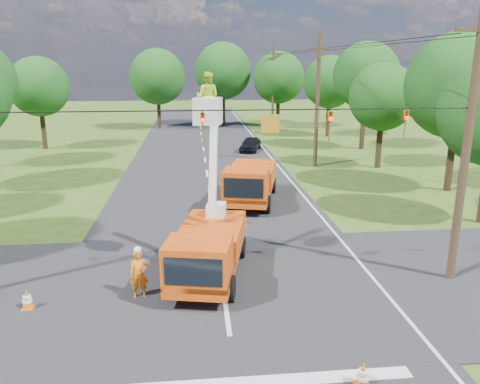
{
  "coord_description": "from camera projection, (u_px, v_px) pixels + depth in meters",
  "views": [
    {
      "loc": [
        -0.91,
        -13.13,
        7.76
      ],
      "look_at": [
        0.96,
        5.47,
        2.6
      ],
      "focal_mm": 35.0,
      "sensor_mm": 36.0,
      "label": 1
    }
  ],
  "objects": [
    {
      "name": "ground",
      "position": [
        207.0,
        174.0,
        33.93
      ],
      "size": [
        140.0,
        140.0,
        0.0
      ],
      "primitive_type": "plane",
      "color": "#274D17",
      "rests_on": "ground"
    },
    {
      "name": "tree_right_e",
      "position": [
        330.0,
        82.0,
        50.01
      ],
      "size": [
        5.6,
        5.6,
        8.63
      ],
      "color": "#382616",
      "rests_on": "ground"
    },
    {
      "name": "traffic_cone_4",
      "position": [
        27.0,
        299.0,
        15.18
      ],
      "size": [
        0.38,
        0.38,
        0.71
      ],
      "color": "#DB620B",
      "rests_on": "ground"
    },
    {
      "name": "edge_line",
      "position": [
        283.0,
        172.0,
        34.47
      ],
      "size": [
        0.12,
        90.0,
        0.02
      ],
      "primitive_type": "cube",
      "color": "silver",
      "rests_on": "ground"
    },
    {
      "name": "signal_span",
      "position": [
        289.0,
        123.0,
        15.31
      ],
      "size": [
        18.0,
        0.29,
        1.07
      ],
      "color": "black",
      "rests_on": "ground"
    },
    {
      "name": "pole_right_mid",
      "position": [
        317.0,
        100.0,
        35.3
      ],
      "size": [
        1.8,
        0.3,
        10.0
      ],
      "color": "#4C3823",
      "rests_on": "ground"
    },
    {
      "name": "tree_far_a",
      "position": [
        157.0,
        77.0,
        55.78
      ],
      "size": [
        6.6,
        6.6,
        9.5
      ],
      "color": "#382616",
      "rests_on": "ground"
    },
    {
      "name": "tree_right_b",
      "position": [
        459.0,
        86.0,
        27.9
      ],
      "size": [
        6.4,
        6.4,
        9.65
      ],
      "color": "#382616",
      "rests_on": "ground"
    },
    {
      "name": "road_main",
      "position": [
        207.0,
        174.0,
        33.93
      ],
      "size": [
        12.0,
        100.0,
        0.06
      ],
      "primitive_type": "cube",
      "color": "black",
      "rests_on": "ground"
    },
    {
      "name": "traffic_cone_3",
      "position": [
        244.0,
        201.0,
        25.94
      ],
      "size": [
        0.38,
        0.38,
        0.71
      ],
      "color": "#DB620B",
      "rests_on": "ground"
    },
    {
      "name": "tree_far_b",
      "position": [
        223.0,
        71.0,
        58.3
      ],
      "size": [
        7.0,
        7.0,
        10.32
      ],
      "color": "#382616",
      "rests_on": "ground"
    },
    {
      "name": "ground_worker",
      "position": [
        139.0,
        274.0,
        15.83
      ],
      "size": [
        0.69,
        0.52,
        1.72
      ],
      "primitive_type": "imported",
      "rotation": [
        0.0,
        0.0,
        0.18
      ],
      "color": "orange",
      "rests_on": "ground"
    },
    {
      "name": "distant_car",
      "position": [
        250.0,
        144.0,
        42.58
      ],
      "size": [
        2.62,
        4.05,
        1.28
      ],
      "primitive_type": "imported",
      "rotation": [
        0.0,
        0.0,
        -0.32
      ],
      "color": "black",
      "rests_on": "ground"
    },
    {
      "name": "road_cross",
      "position": [
        223.0,
        289.0,
        16.66
      ],
      "size": [
        56.0,
        10.0,
        0.07
      ],
      "primitive_type": "cube",
      "color": "black",
      "rests_on": "ground"
    },
    {
      "name": "pole_right_far",
      "position": [
        273.0,
        87.0,
        54.49
      ],
      "size": [
        1.8,
        0.3,
        10.0
      ],
      "color": "#4C3823",
      "rests_on": "ground"
    },
    {
      "name": "bucket_truck",
      "position": [
        208.0,
        238.0,
        17.13
      ],
      "size": [
        3.26,
        6.12,
        7.48
      ],
      "rotation": [
        0.0,
        0.0,
        -0.2
      ],
      "color": "#E45410",
      "rests_on": "ground"
    },
    {
      "name": "tree_right_d",
      "position": [
        366.0,
        76.0,
        42.21
      ],
      "size": [
        6.0,
        6.0,
        9.7
      ],
      "color": "#382616",
      "rests_on": "ground"
    },
    {
      "name": "traffic_cone_7",
      "position": [
        272.0,
        177.0,
        31.52
      ],
      "size": [
        0.38,
        0.38,
        0.71
      ],
      "color": "#DB620B",
      "rests_on": "ground"
    },
    {
      "name": "traffic_cone_2",
      "position": [
        243.0,
        218.0,
        23.12
      ],
      "size": [
        0.38,
        0.38,
        0.71
      ],
      "color": "#DB620B",
      "rests_on": "ground"
    },
    {
      "name": "traffic_cone_1",
      "position": [
        363.0,
        375.0,
        11.5
      ],
      "size": [
        0.38,
        0.38,
        0.71
      ],
      "color": "#DB620B",
      "rests_on": "ground"
    },
    {
      "name": "tree_right_c",
      "position": [
        383.0,
        97.0,
        34.74
      ],
      "size": [
        5.0,
        5.0,
        7.83
      ],
      "color": "#382616",
      "rests_on": "ground"
    },
    {
      "name": "tree_left_f",
      "position": [
        39.0,
        87.0,
        42.5
      ],
      "size": [
        5.4,
        5.4,
        8.4
      ],
      "color": "#382616",
      "rests_on": "ground"
    },
    {
      "name": "pole_right_near",
      "position": [
        467.0,
        143.0,
        16.12
      ],
      "size": [
        1.8,
        0.3,
        10.0
      ],
      "color": "#4C3823",
      "rests_on": "ground"
    },
    {
      "name": "tree_far_c",
      "position": [
        279.0,
        78.0,
        56.25
      ],
      "size": [
        6.2,
        6.2,
        9.18
      ],
      "color": "#382616",
      "rests_on": "ground"
    },
    {
      "name": "second_truck",
      "position": [
        250.0,
        182.0,
        26.57
      ],
      "size": [
        3.8,
        6.77,
        2.4
      ],
      "rotation": [
        0.0,
        0.0,
        -0.24
      ],
      "color": "#E45410",
      "rests_on": "ground"
    }
  ]
}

